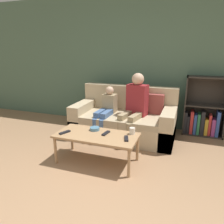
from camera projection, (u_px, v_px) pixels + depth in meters
ground_plane at (61, 222)px, 2.08m from camera, size 22.00×22.00×0.00m
wall_back at (137, 63)px, 4.38m from camera, size 12.00×0.06×2.60m
couch at (125, 121)px, 4.04m from camera, size 1.82×0.92×0.90m
bookshelf at (203, 114)px, 4.07m from camera, size 0.72×0.28×1.10m
coffee_table at (97, 137)px, 3.07m from camera, size 1.16×0.55×0.43m
person_adult at (135, 102)px, 3.78m from camera, size 0.44×0.68×1.18m
person_child at (106, 109)px, 3.94m from camera, size 0.26×0.64×0.92m
cup_near at (132, 131)px, 3.06m from camera, size 0.08×0.08×0.09m
tv_remote_0 at (106, 133)px, 3.07m from camera, size 0.07×0.18×0.02m
tv_remote_1 at (126, 139)px, 2.90m from camera, size 0.10×0.18×0.02m
tv_remote_2 at (65, 132)px, 3.11m from camera, size 0.11×0.18×0.02m
snack_bowl at (95, 129)px, 3.21m from camera, size 0.14×0.14×0.05m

